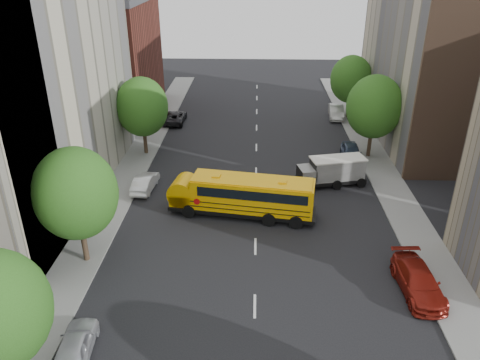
# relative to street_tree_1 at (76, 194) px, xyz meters

# --- Properties ---
(ground) EXTENTS (120.00, 120.00, 0.00)m
(ground) POSITION_rel_street_tree_1_xyz_m (11.00, 4.00, -4.95)
(ground) COLOR black
(ground) RESTS_ON ground
(sidewalk_left) EXTENTS (3.00, 80.00, 0.12)m
(sidewalk_left) POSITION_rel_street_tree_1_xyz_m (-0.50, 9.00, -4.89)
(sidewalk_left) COLOR slate
(sidewalk_left) RESTS_ON ground
(sidewalk_right) EXTENTS (3.00, 80.00, 0.12)m
(sidewalk_right) POSITION_rel_street_tree_1_xyz_m (22.50, 9.00, -4.89)
(sidewalk_right) COLOR slate
(sidewalk_right) RESTS_ON ground
(lane_markings) EXTENTS (0.15, 64.00, 0.01)m
(lane_markings) POSITION_rel_street_tree_1_xyz_m (11.00, 14.00, -4.95)
(lane_markings) COLOR silver
(lane_markings) RESTS_ON ground
(building_left_cream) EXTENTS (10.00, 26.00, 20.00)m
(building_left_cream) POSITION_rel_street_tree_1_xyz_m (-7.00, 10.00, 5.05)
(building_left_cream) COLOR beige
(building_left_cream) RESTS_ON ground
(building_left_redbrick) EXTENTS (10.00, 15.00, 13.00)m
(building_left_redbrick) POSITION_rel_street_tree_1_xyz_m (-7.00, 32.00, 1.55)
(building_left_redbrick) COLOR maroon
(building_left_redbrick) RESTS_ON ground
(building_right_far) EXTENTS (10.00, 22.00, 18.00)m
(building_right_far) POSITION_rel_street_tree_1_xyz_m (29.00, 24.00, 4.05)
(building_right_far) COLOR #BBAC91
(building_right_far) RESTS_ON ground
(street_tree_1) EXTENTS (5.12, 5.12, 7.90)m
(street_tree_1) POSITION_rel_street_tree_1_xyz_m (0.00, 0.00, 0.00)
(street_tree_1) COLOR #38281C
(street_tree_1) RESTS_ON ground
(street_tree_2) EXTENTS (4.99, 4.99, 7.71)m
(street_tree_2) POSITION_rel_street_tree_1_xyz_m (0.00, 18.00, -0.12)
(street_tree_2) COLOR #38281C
(street_tree_2) RESTS_ON ground
(street_tree_4) EXTENTS (5.25, 5.25, 8.10)m
(street_tree_4) POSITION_rel_street_tree_1_xyz_m (22.00, 18.00, 0.12)
(street_tree_4) COLOR #38281C
(street_tree_4) RESTS_ON ground
(street_tree_5) EXTENTS (4.86, 4.86, 7.51)m
(street_tree_5) POSITION_rel_street_tree_1_xyz_m (22.00, 30.00, -0.25)
(street_tree_5) COLOR #38281C
(street_tree_5) RESTS_ON ground
(school_bus) EXTENTS (11.40, 4.26, 3.14)m
(school_bus) POSITION_rel_street_tree_1_xyz_m (9.88, 6.35, -3.20)
(school_bus) COLOR black
(school_bus) RESTS_ON ground
(safari_truck) EXTENTS (6.05, 3.28, 2.46)m
(safari_truck) POSITION_rel_street_tree_1_xyz_m (17.50, 11.73, -3.65)
(safari_truck) COLOR black
(safari_truck) RESTS_ON ground
(parked_car_0) EXTENTS (2.00, 4.22, 1.39)m
(parked_car_0) POSITION_rel_street_tree_1_xyz_m (2.14, -7.96, -4.25)
(parked_car_0) COLOR #ACADB3
(parked_car_0) RESTS_ON ground
(parked_car_1) EXTENTS (1.74, 4.19, 1.35)m
(parked_car_1) POSITION_rel_street_tree_1_xyz_m (1.64, 10.20, -4.28)
(parked_car_1) COLOR silver
(parked_car_1) RESTS_ON ground
(parked_car_2) EXTENTS (2.33, 4.95, 1.37)m
(parked_car_2) POSITION_rel_street_tree_1_xyz_m (1.40, 27.45, -4.27)
(parked_car_2) COLOR black
(parked_car_2) RESTS_ON ground
(parked_car_3) EXTENTS (2.41, 5.33, 1.51)m
(parked_car_3) POSITION_rel_street_tree_1_xyz_m (20.60, -2.36, -4.19)
(parked_car_3) COLOR maroon
(parked_car_3) RESTS_ON ground
(parked_car_4) EXTENTS (2.09, 4.58, 1.52)m
(parked_car_4) POSITION_rel_street_tree_1_xyz_m (20.13, 17.17, -4.19)
(parked_car_4) COLOR #313E56
(parked_car_4) RESTS_ON ground
(parked_car_5) EXTENTS (1.98, 4.78, 1.54)m
(parked_car_5) POSITION_rel_street_tree_1_xyz_m (20.60, 29.93, -4.18)
(parked_car_5) COLOR #A9AAA4
(parked_car_5) RESTS_ON ground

